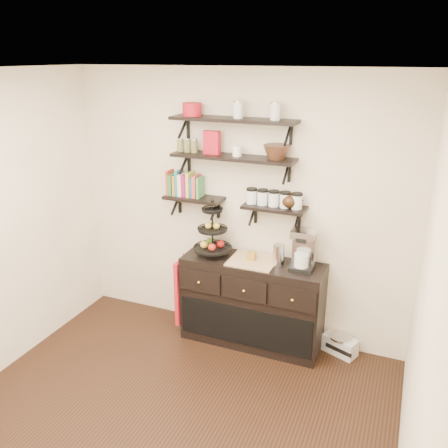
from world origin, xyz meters
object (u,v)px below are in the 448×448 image
sideboard (252,302)px  coffee_maker (303,250)px  radio (340,344)px  fruit_stand (213,237)px

sideboard → coffee_maker: 0.80m
radio → fruit_stand: bearing=-152.0°
fruit_stand → coffee_maker: 0.90m
fruit_stand → radio: size_ratio=1.51×
coffee_maker → sideboard: bearing=-179.5°
fruit_stand → radio: bearing=5.6°
sideboard → fruit_stand: 0.77m
sideboard → radio: size_ratio=3.81×
sideboard → coffee_maker: coffee_maker is taller
coffee_maker → radio: 1.07m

